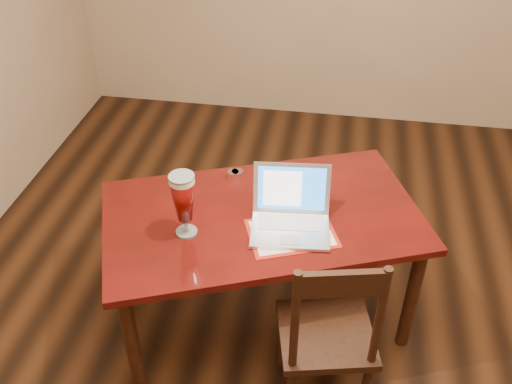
# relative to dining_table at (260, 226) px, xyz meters

# --- Properties ---
(ground) EXTENTS (5.00, 5.00, 0.00)m
(ground) POSITION_rel_dining_table_xyz_m (0.40, -0.17, -0.64)
(ground) COLOR black
(ground) RESTS_ON ground
(room_shell) EXTENTS (4.51, 5.01, 2.71)m
(room_shell) POSITION_rel_dining_table_xyz_m (0.40, -0.17, 1.12)
(room_shell) COLOR tan
(room_shell) RESTS_ON ground
(dining_table) EXTENTS (1.72, 1.35, 1.03)m
(dining_table) POSITION_rel_dining_table_xyz_m (0.00, 0.00, 0.00)
(dining_table) COLOR #550C0B
(dining_table) RESTS_ON ground
(dining_chair) EXTENTS (0.49, 0.47, 0.97)m
(dining_chair) POSITION_rel_dining_table_xyz_m (0.38, -0.46, -0.18)
(dining_chair) COLOR black
(dining_chair) RESTS_ON ground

